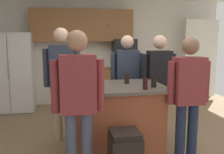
{
  "coord_description": "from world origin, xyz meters",
  "views": [
    {
      "loc": [
        -0.86,
        -3.42,
        1.63
      ],
      "look_at": [
        -0.16,
        0.19,
        1.05
      ],
      "focal_mm": 39.71,
      "sensor_mm": 36.0,
      "label": 1
    }
  ],
  "objects_px": {
    "person_host_foreground": "(127,77)",
    "person_guest_left": "(78,98)",
    "person_guest_right": "(62,76)",
    "person_elder_center": "(188,93)",
    "kitchen_island": "(116,119)",
    "mug_blue_stoneware": "(85,87)",
    "tumbler_amber": "(127,79)",
    "glass_short_whisky": "(145,83)",
    "person_guest_by_door": "(159,79)",
    "mug_ceramic_white": "(89,79)",
    "glass_pilsner": "(154,82)",
    "refrigerator": "(12,72)",
    "microwave_over_range": "(124,46)"
  },
  "relations": [
    {
      "from": "glass_pilsner",
      "to": "glass_short_whisky",
      "type": "bearing_deg",
      "value": -143.5
    },
    {
      "from": "mug_blue_stoneware",
      "to": "kitchen_island",
      "type": "bearing_deg",
      "value": 31.45
    },
    {
      "from": "person_guest_left",
      "to": "person_elder_center",
      "type": "xyz_separation_m",
      "value": [
        1.4,
        0.23,
        -0.05
      ]
    },
    {
      "from": "person_host_foreground",
      "to": "mug_ceramic_white",
      "type": "distance_m",
      "value": 0.84
    },
    {
      "from": "kitchen_island",
      "to": "glass_short_whisky",
      "type": "bearing_deg",
      "value": -47.07
    },
    {
      "from": "mug_ceramic_white",
      "to": "mug_blue_stoneware",
      "type": "height_order",
      "value": "mug_blue_stoneware"
    },
    {
      "from": "mug_blue_stoneware",
      "to": "glass_pilsner",
      "type": "bearing_deg",
      "value": 4.09
    },
    {
      "from": "microwave_over_range",
      "to": "glass_pilsner",
      "type": "bearing_deg",
      "value": -95.85
    },
    {
      "from": "mug_blue_stoneware",
      "to": "person_guest_left",
      "type": "bearing_deg",
      "value": -104.15
    },
    {
      "from": "kitchen_island",
      "to": "person_guest_left",
      "type": "relative_size",
      "value": 0.78
    },
    {
      "from": "tumbler_amber",
      "to": "mug_blue_stoneware",
      "type": "distance_m",
      "value": 0.76
    },
    {
      "from": "kitchen_island",
      "to": "glass_pilsner",
      "type": "relative_size",
      "value": 8.73
    },
    {
      "from": "kitchen_island",
      "to": "person_guest_by_door",
      "type": "distance_m",
      "value": 1.07
    },
    {
      "from": "person_guest_right",
      "to": "mug_ceramic_white",
      "type": "height_order",
      "value": "person_guest_right"
    },
    {
      "from": "person_host_foreground",
      "to": "glass_short_whisky",
      "type": "relative_size",
      "value": 10.94
    },
    {
      "from": "glass_short_whisky",
      "to": "person_host_foreground",
      "type": "bearing_deg",
      "value": 87.63
    },
    {
      "from": "person_elder_center",
      "to": "glass_pilsner",
      "type": "xyz_separation_m",
      "value": [
        -0.37,
        0.26,
        0.11
      ]
    },
    {
      "from": "refrigerator",
      "to": "tumbler_amber",
      "type": "bearing_deg",
      "value": -49.66
    },
    {
      "from": "refrigerator",
      "to": "person_host_foreground",
      "type": "height_order",
      "value": "refrigerator"
    },
    {
      "from": "person_guest_by_door",
      "to": "tumbler_amber",
      "type": "distance_m",
      "value": 0.75
    },
    {
      "from": "kitchen_island",
      "to": "mug_blue_stoneware",
      "type": "xyz_separation_m",
      "value": [
        -0.46,
        -0.28,
        0.53
      ]
    },
    {
      "from": "glass_short_whisky",
      "to": "mug_blue_stoneware",
      "type": "distance_m",
      "value": 0.77
    },
    {
      "from": "person_guest_right",
      "to": "person_elder_center",
      "type": "bearing_deg",
      "value": 4.47
    },
    {
      "from": "person_host_foreground",
      "to": "mug_blue_stoneware",
      "type": "distance_m",
      "value": 1.35
    },
    {
      "from": "kitchen_island",
      "to": "glass_pilsner",
      "type": "height_order",
      "value": "glass_pilsner"
    },
    {
      "from": "refrigerator",
      "to": "tumbler_amber",
      "type": "height_order",
      "value": "refrigerator"
    },
    {
      "from": "person_elder_center",
      "to": "mug_blue_stoneware",
      "type": "height_order",
      "value": "person_elder_center"
    },
    {
      "from": "person_guest_left",
      "to": "mug_blue_stoneware",
      "type": "bearing_deg",
      "value": 24.97
    },
    {
      "from": "person_guest_by_door",
      "to": "mug_ceramic_white",
      "type": "height_order",
      "value": "person_guest_by_door"
    },
    {
      "from": "glass_pilsner",
      "to": "refrigerator",
      "type": "bearing_deg",
      "value": 130.43
    },
    {
      "from": "person_guest_left",
      "to": "glass_pilsner",
      "type": "height_order",
      "value": "person_guest_left"
    },
    {
      "from": "person_elder_center",
      "to": "mug_blue_stoneware",
      "type": "distance_m",
      "value": 1.32
    },
    {
      "from": "refrigerator",
      "to": "person_elder_center",
      "type": "height_order",
      "value": "refrigerator"
    },
    {
      "from": "refrigerator",
      "to": "glass_pilsner",
      "type": "distance_m",
      "value": 3.57
    },
    {
      "from": "kitchen_island",
      "to": "person_host_foreground",
      "type": "relative_size",
      "value": 0.79
    },
    {
      "from": "person_guest_by_door",
      "to": "mug_blue_stoneware",
      "type": "bearing_deg",
      "value": 0.27
    },
    {
      "from": "person_elder_center",
      "to": "person_host_foreground",
      "type": "bearing_deg",
      "value": -39.68
    },
    {
      "from": "person_host_foreground",
      "to": "person_guest_left",
      "type": "bearing_deg",
      "value": -7.51
    },
    {
      "from": "person_elder_center",
      "to": "glass_pilsner",
      "type": "distance_m",
      "value": 0.46
    },
    {
      "from": "person_guest_right",
      "to": "person_elder_center",
      "type": "relative_size",
      "value": 1.09
    },
    {
      "from": "kitchen_island",
      "to": "mug_blue_stoneware",
      "type": "height_order",
      "value": "mug_blue_stoneware"
    },
    {
      "from": "microwave_over_range",
      "to": "person_elder_center",
      "type": "bearing_deg",
      "value": -88.5
    },
    {
      "from": "kitchen_island",
      "to": "mug_ceramic_white",
      "type": "relative_size",
      "value": 11.06
    },
    {
      "from": "kitchen_island",
      "to": "tumbler_amber",
      "type": "height_order",
      "value": "tumbler_amber"
    },
    {
      "from": "person_host_foreground",
      "to": "tumbler_amber",
      "type": "height_order",
      "value": "person_host_foreground"
    },
    {
      "from": "mug_ceramic_white",
      "to": "glass_short_whisky",
      "type": "bearing_deg",
      "value": -45.34
    },
    {
      "from": "refrigerator",
      "to": "kitchen_island",
      "type": "bearing_deg",
      "value": -53.56
    },
    {
      "from": "kitchen_island",
      "to": "person_elder_center",
      "type": "height_order",
      "value": "person_elder_center"
    },
    {
      "from": "refrigerator",
      "to": "mug_blue_stoneware",
      "type": "height_order",
      "value": "refrigerator"
    },
    {
      "from": "kitchen_island",
      "to": "mug_blue_stoneware",
      "type": "relative_size",
      "value": 9.86
    }
  ]
}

